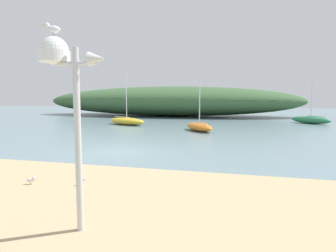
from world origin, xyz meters
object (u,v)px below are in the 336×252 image
Objects in this scene: sailboat_off_point at (310,120)px; seagull_by_mast at (81,181)px; seagull_on_radar at (52,29)px; sailboat_west_reach at (127,121)px; sailboat_near_shore at (199,127)px; mast_structure at (62,71)px; seagull_near_waterline at (31,180)px.

seagull_by_mast is (-10.90, -23.85, -0.06)m from sailboat_off_point.
sailboat_west_reach reaches higher than seagull_on_radar.
seagull_on_radar is 0.08× the size of sailboat_near_shore.
sailboat_west_reach is at bearing 109.76° from mast_structure.
mast_structure is at bearing -39.33° from seagull_near_waterline.
sailboat_west_reach is at bearing 109.35° from seagull_on_radar.
mast_structure is 0.79× the size of sailboat_off_point.
sailboat_near_shore is 15.42m from seagull_near_waterline.
sailboat_off_point is at bearing 69.29° from seagull_on_radar.
seagull_on_radar is at bearing -90.47° from sailboat_near_shore.
mast_structure is 17.52m from sailboat_near_shore.
seagull_near_waterline is at bearing -99.44° from sailboat_near_shore.
sailboat_near_shore is (-9.77, -8.90, -0.05)m from sailboat_off_point.
sailboat_west_reach is at bearing -161.69° from sailboat_off_point.
seagull_on_radar is 22.04m from sailboat_west_reach.
seagull_near_waterline is at bearing 140.67° from mast_structure.
sailboat_west_reach is 16.23× the size of seagull_near_waterline.
mast_structure reaches higher than seagull_by_mast.
sailboat_off_point is at bearing 18.31° from sailboat_west_reach.
seagull_by_mast is 1.42m from seagull_near_waterline.
sailboat_near_shore is at bearing 85.69° from seagull_by_mast.
sailboat_west_reach is at bearing 104.66° from seagull_near_waterline.
seagull_by_mast is at bearing 112.76° from seagull_on_radar.
mast_structure is 10.95× the size of seagull_on_radar.
seagull_by_mast is (-1.13, -14.96, -0.01)m from sailboat_near_shore.
seagull_near_waterline is (-2.39, 2.10, -3.46)m from seagull_on_radar.
sailboat_near_shore is (0.14, 17.31, -3.46)m from seagull_on_radar.
seagull_by_mast is at bearing -71.10° from sailboat_west_reach.
seagull_on_radar is (-0.16, -0.01, 0.72)m from mast_structure.
sailboat_near_shore reaches higher than seagull_by_mast.
sailboat_west_reach is 1.27× the size of sailboat_near_shore.
sailboat_near_shore is 14.74× the size of seagull_by_mast.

